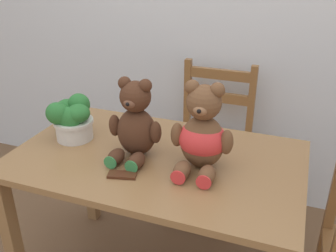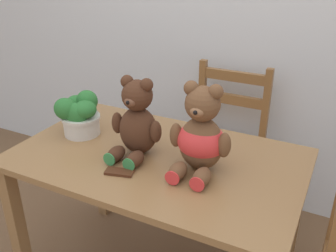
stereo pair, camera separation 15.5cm
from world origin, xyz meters
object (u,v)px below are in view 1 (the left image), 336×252
object	(u,v)px
teddy_bear_right	(202,135)
potted_plant	(72,118)
chocolate_bar	(122,175)
wooden_chair_behind	(211,144)
teddy_bear_left	(135,124)

from	to	relation	value
teddy_bear_right	potted_plant	size ratio (longest dim) A/B	1.78
chocolate_bar	wooden_chair_behind	bearing A→B (deg)	80.11
teddy_bear_left	teddy_bear_right	xyz separation A→B (m)	(0.29, 0.00, -0.00)
wooden_chair_behind	chocolate_bar	distance (m)	0.93
potted_plant	chocolate_bar	bearing A→B (deg)	-30.94
wooden_chair_behind	potted_plant	bearing A→B (deg)	51.69
wooden_chair_behind	teddy_bear_left	bearing A→B (deg)	76.11
wooden_chair_behind	chocolate_bar	world-z (taller)	wooden_chair_behind
wooden_chair_behind	chocolate_bar	size ratio (longest dim) A/B	8.45
teddy_bear_right	chocolate_bar	distance (m)	0.36
teddy_bear_right	chocolate_bar	bearing A→B (deg)	32.03
teddy_bear_left	teddy_bear_right	size ratio (longest dim) A/B	0.95
teddy_bear_left	potted_plant	bearing A→B (deg)	-6.45
wooden_chair_behind	chocolate_bar	xyz separation A→B (m)	(-0.15, -0.88, 0.27)
teddy_bear_left	teddy_bear_right	bearing A→B (deg)	-178.97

